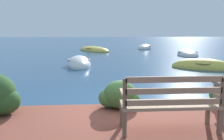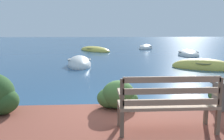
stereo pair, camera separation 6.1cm
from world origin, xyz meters
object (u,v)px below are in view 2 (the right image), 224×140
(rowboat_far, at_px, (188,55))
(rowboat_outer, at_px, (95,50))
(rowboat_mid, at_px, (79,64))
(rowboat_nearest, at_px, (204,67))
(rowboat_distant, at_px, (146,48))
(park_bench, at_px, (168,102))

(rowboat_far, height_order, rowboat_outer, rowboat_far)
(rowboat_mid, relative_size, rowboat_outer, 0.75)
(rowboat_nearest, relative_size, rowboat_outer, 0.87)
(rowboat_nearest, relative_size, rowboat_far, 1.06)
(rowboat_nearest, height_order, rowboat_distant, rowboat_nearest)
(rowboat_distant, bearing_deg, rowboat_far, -137.59)
(rowboat_outer, relative_size, rowboat_distant, 1.34)
(rowboat_far, distance_m, rowboat_outer, 7.05)
(rowboat_outer, bearing_deg, rowboat_nearest, 173.16)
(park_bench, distance_m, rowboat_far, 13.09)
(rowboat_mid, bearing_deg, rowboat_distant, 146.23)
(rowboat_mid, xyz_separation_m, rowboat_far, (6.81, 3.86, -0.01))
(park_bench, bearing_deg, rowboat_far, 67.48)
(rowboat_nearest, bearing_deg, rowboat_outer, -33.64)
(rowboat_nearest, bearing_deg, park_bench, 89.00)
(park_bench, height_order, rowboat_mid, park_bench)
(rowboat_mid, bearing_deg, park_bench, 8.79)
(rowboat_nearest, height_order, rowboat_outer, rowboat_nearest)
(rowboat_far, relative_size, rowboat_distant, 1.10)
(rowboat_nearest, xyz_separation_m, rowboat_mid, (-5.63, 1.21, 0.01))
(park_bench, xyz_separation_m, rowboat_far, (4.86, 12.14, -0.64))
(rowboat_far, bearing_deg, rowboat_distant, 31.04)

